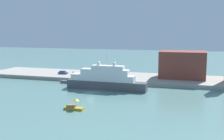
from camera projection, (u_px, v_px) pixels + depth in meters
ground at (90, 93)px, 87.40m from camera, size 400.00×400.00×0.00m
quay_dock at (115, 77)px, 112.81m from camera, size 110.00×21.97×1.42m
large_yacht at (105, 80)px, 92.14m from camera, size 27.10×3.95×11.78m
small_motorboat at (74, 106)px, 68.78m from camera, size 4.98×1.72×2.90m
work_barge at (67, 82)px, 103.73m from camera, size 4.89×1.42×0.98m
harbor_building at (183, 64)px, 106.84m from camera, size 17.11×12.27×10.26m
parked_car at (63, 73)px, 116.55m from camera, size 3.86×1.81×1.30m
person_figure at (73, 73)px, 113.15m from camera, size 0.36×0.36×1.75m
mooring_bollard at (112, 78)px, 103.51m from camera, size 0.53×0.53×0.76m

